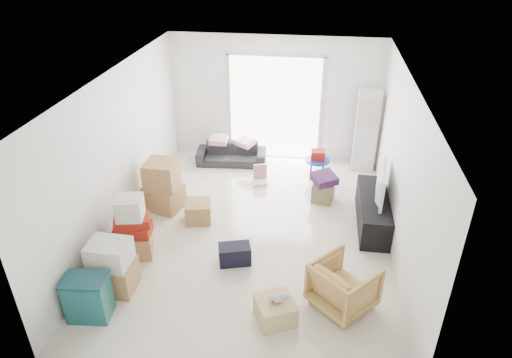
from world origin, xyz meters
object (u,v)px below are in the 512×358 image
object	(u,v)px
ac_tower	(366,131)
wood_crate	(275,310)
tv_console	(373,211)
armchair	(344,283)
television	(375,195)
ottoman	(323,192)
kids_table	(318,159)
storage_bins	(88,297)
sofa	(231,151)

from	to	relation	value
ac_tower	wood_crate	bearing A→B (deg)	-106.88
tv_console	armchair	size ratio (longest dim) A/B	2.10
television	ottoman	size ratio (longest dim) A/B	2.57
ac_tower	kids_table	xyz separation A→B (m)	(-0.95, -0.56, -0.43)
ac_tower	tv_console	world-z (taller)	ac_tower
tv_console	television	world-z (taller)	television
television	kids_table	distance (m)	1.86
storage_bins	kids_table	size ratio (longest dim) A/B	1.03
tv_console	armchair	xyz separation A→B (m)	(-0.55, -2.06, 0.12)
sofa	ottoman	xyz separation A→B (m)	(2.02, -1.29, -0.11)
ac_tower	television	xyz separation A→B (m)	(0.05, -2.12, -0.27)
wood_crate	sofa	bearing A→B (deg)	108.10
television	storage_bins	bearing A→B (deg)	131.98
ottoman	wood_crate	bearing A→B (deg)	-100.41
armchair	storage_bins	size ratio (longest dim) A/B	1.20
tv_console	wood_crate	size ratio (longest dim) A/B	3.39
kids_table	tv_console	bearing A→B (deg)	-57.34
kids_table	wood_crate	bearing A→B (deg)	-96.21
television	storage_bins	xyz separation A→B (m)	(-3.90, -2.74, -0.28)
kids_table	wood_crate	distance (m)	4.05
sofa	armchair	world-z (taller)	armchair
ac_tower	wood_crate	distance (m)	4.84
tv_console	storage_bins	bearing A→B (deg)	-144.90
sofa	kids_table	distance (m)	1.93
ac_tower	wood_crate	xyz separation A→B (m)	(-1.39, -4.58, -0.72)
television	tv_console	bearing A→B (deg)	0.00
tv_console	kids_table	bearing A→B (deg)	122.66
tv_console	ottoman	bearing A→B (deg)	141.71
wood_crate	kids_table	bearing A→B (deg)	83.79
ottoman	wood_crate	distance (m)	3.19
ac_tower	television	size ratio (longest dim) A/B	1.81
sofa	wood_crate	distance (m)	4.66
ac_tower	tv_console	distance (m)	2.21
ottoman	wood_crate	size ratio (longest dim) A/B	0.78
sofa	armchair	xyz separation A→B (m)	(2.33, -4.03, 0.09)
television	armchair	distance (m)	2.14
armchair	wood_crate	world-z (taller)	armchair
ac_tower	armchair	bearing A→B (deg)	-96.87
armchair	ottoman	xyz separation A→B (m)	(-0.31, 2.74, -0.20)
storage_bins	kids_table	bearing A→B (deg)	56.05
tv_console	wood_crate	xyz separation A→B (m)	(-1.44, -2.46, -0.11)
storage_bins	kids_table	distance (m)	5.19
tv_console	kids_table	size ratio (longest dim) A/B	2.60
television	kids_table	bearing A→B (deg)	39.53
television	wood_crate	bearing A→B (deg)	156.50
tv_console	ottoman	xyz separation A→B (m)	(-0.86, 0.68, -0.08)
armchair	storage_bins	bearing A→B (deg)	53.78
tv_console	sofa	world-z (taller)	sofa
tv_console	sofa	size ratio (longest dim) A/B	1.08
sofa	tv_console	bearing A→B (deg)	-38.75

